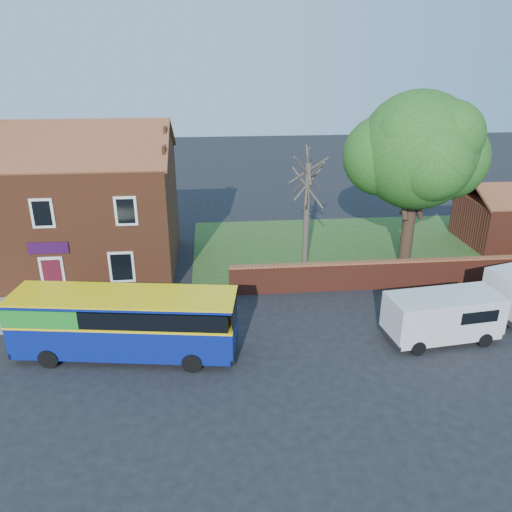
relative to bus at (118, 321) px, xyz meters
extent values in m
plane|color=black|center=(2.80, -1.82, -1.59)|extent=(120.00, 120.00, 0.00)
cube|color=gray|center=(-4.20, 3.93, -1.53)|extent=(18.00, 3.50, 0.12)
cube|color=slate|center=(-4.20, 2.18, -1.52)|extent=(18.00, 0.15, 0.14)
cube|color=#426B28|center=(15.80, 11.18, -1.57)|extent=(26.00, 12.00, 0.04)
cube|color=brown|center=(-4.20, 9.68, 1.66)|extent=(12.00, 8.00, 6.50)
cube|color=brown|center=(-4.20, 7.68, 5.91)|extent=(12.30, 4.08, 2.16)
cube|color=brown|center=(-4.20, 11.68, 5.91)|extent=(12.30, 4.08, 2.16)
cube|color=black|center=(-4.20, 5.65, 3.01)|extent=(1.10, 0.06, 1.50)
cube|color=#4C0F19|center=(-4.20, 5.63, -0.49)|extent=(0.95, 0.04, 2.10)
cube|color=silver|center=(-4.20, 5.65, -0.44)|extent=(1.20, 0.06, 2.30)
cube|color=#2C0B32|center=(-4.20, 5.62, 1.21)|extent=(2.00, 0.06, 0.60)
cube|color=maroon|center=(15.80, 5.18, -0.84)|extent=(22.00, 0.30, 1.50)
cube|color=brown|center=(15.80, 5.18, -0.04)|extent=(22.00, 0.38, 0.10)
cube|color=navy|center=(0.29, -0.04, -0.55)|extent=(9.37, 3.58, 1.45)
cube|color=yellow|center=(0.29, -0.04, 0.18)|extent=(9.40, 3.61, 0.10)
cube|color=black|center=(0.29, -0.04, 0.61)|extent=(9.01, 3.55, 0.73)
cube|color=#1F9028|center=(-2.69, 0.39, 0.61)|extent=(3.41, 2.75, 0.77)
cube|color=navy|center=(0.29, -0.04, 1.10)|extent=(9.37, 3.58, 0.14)
cube|color=yellow|center=(0.29, -0.04, 1.18)|extent=(9.42, 3.63, 0.06)
cylinder|color=black|center=(-2.76, -0.67, -1.18)|extent=(0.85, 0.40, 0.82)
cylinder|color=black|center=(-2.45, 1.43, -1.18)|extent=(0.85, 0.40, 0.82)
cylinder|color=black|center=(3.03, -1.52, -1.18)|extent=(0.85, 0.40, 0.82)
cylinder|color=black|center=(3.34, 0.59, -1.18)|extent=(0.85, 0.40, 0.82)
cube|color=silver|center=(13.93, -0.13, -0.36)|extent=(5.13, 2.52, 1.88)
cube|color=black|center=(16.14, 0.12, -0.07)|extent=(0.27, 1.68, 0.74)
cube|color=black|center=(16.34, 0.15, -1.20)|extent=(0.32, 1.97, 0.24)
cylinder|color=black|center=(12.47, -1.23, -1.27)|extent=(0.67, 0.29, 0.65)
cylinder|color=black|center=(12.26, 0.61, -1.27)|extent=(0.67, 0.29, 0.65)
cylinder|color=black|center=(15.61, -0.87, -1.27)|extent=(0.67, 0.29, 0.65)
cylinder|color=black|center=(15.40, 0.97, -1.27)|extent=(0.67, 0.29, 0.65)
cylinder|color=black|center=(17.76, 2.23, -1.23)|extent=(0.77, 0.42, 0.73)
cylinder|color=black|center=(15.50, 8.33, 0.50)|extent=(0.73, 0.73, 4.18)
sphere|color=#417B26|center=(15.50, 8.33, 5.23)|extent=(6.55, 6.55, 6.55)
sphere|color=#417B26|center=(17.41, 8.69, 4.68)|extent=(4.73, 4.73, 4.73)
sphere|color=#417B26|center=(13.77, 8.88, 4.86)|extent=(4.55, 4.55, 4.55)
cylinder|color=#4C4238|center=(9.52, 8.86, 1.47)|extent=(0.35, 0.35, 6.14)
cylinder|color=#4C4238|center=(9.52, 8.86, 3.67)|extent=(0.36, 2.99, 2.41)
cylinder|color=#4C4238|center=(9.52, 8.86, 3.45)|extent=(1.56, 2.21, 2.21)
cylinder|color=#4C4238|center=(9.52, 8.86, 3.89)|extent=(2.51, 1.15, 2.45)
camera|label=1|loc=(3.99, -18.46, 10.31)|focal=35.00mm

